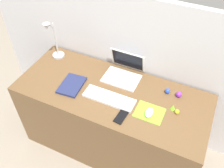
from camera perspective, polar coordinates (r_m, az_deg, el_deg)
ground_plane at (r=2.56m, az=-0.11°, el=-13.29°), size 6.00×6.00×0.00m
back_wall at (r=2.25m, az=3.85°, el=3.65°), size 2.77×0.05×1.40m
desk at (r=2.26m, az=-0.12°, el=-8.30°), size 1.57×0.65×0.74m
laptop at (r=2.09m, az=2.85°, el=3.19°), size 0.30×0.27×0.21m
keyboard at (r=1.92m, az=-0.68°, el=-3.29°), size 0.41×0.13×0.02m
mousepad at (r=1.86m, az=8.67°, el=-6.55°), size 0.21×0.17×0.00m
mouse at (r=1.83m, az=8.61°, el=-6.56°), size 0.06×0.10×0.03m
cell_phone at (r=1.81m, az=2.11°, el=-7.60°), size 0.07×0.13×0.01m
desk_lamp at (r=2.25m, az=-13.43°, el=9.59°), size 0.11×0.17×0.40m
notebook_pad at (r=2.04m, az=-9.31°, el=-0.24°), size 0.19×0.25×0.02m
toy_figurine_lime at (r=1.90m, az=13.96°, el=-5.26°), size 0.04×0.04×0.04m
toy_figurine_blue at (r=2.00m, az=12.74°, el=-1.58°), size 0.04×0.04×0.04m
toy_figurine_yellow at (r=1.88m, az=14.85°, el=-6.22°), size 0.03×0.03×0.04m
toy_figurine_purple at (r=1.99m, az=15.23°, el=-2.35°), size 0.04×0.04×0.05m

